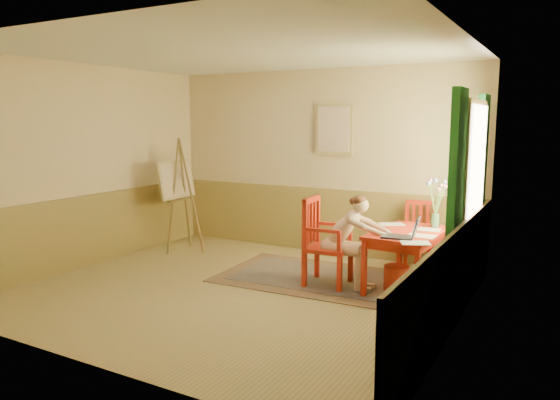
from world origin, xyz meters
The scene contains 14 objects.
room centered at (0.00, 0.00, 1.40)m, with size 5.04×4.54×2.84m.
wainscot centered at (0.00, 0.80, 0.50)m, with size 5.00×4.50×1.00m.
window centered at (2.42, 1.10, 1.35)m, with size 0.12×2.01×2.20m.
wall_portrait centered at (0.25, 2.20, 1.90)m, with size 0.60×0.05×0.76m.
rug centered at (0.56, 0.91, 0.01)m, with size 2.47×1.71×0.02m.
table centered at (1.75, 1.02, 0.63)m, with size 0.81×1.25×0.72m.
chair_left centered at (0.79, 0.69, 0.55)m, with size 0.54×0.52×1.10m.
chair_back centered at (1.64, 1.91, 0.47)m, with size 0.46×0.47×0.95m.
figure centered at (1.10, 0.71, 0.64)m, with size 0.87×0.39×1.16m.
laptop centered at (1.80, 0.62, 0.77)m, with size 0.43×0.29×0.25m.
papers centered at (1.82, 0.96, 0.72)m, with size 0.91×1.23×0.00m.
vase centered at (1.96, 1.44, 1.00)m, with size 0.22×0.30×0.61m.
wastebasket centered at (1.66, 0.88, 0.16)m, with size 0.30×0.30×0.32m, color #C03C24.
easel centered at (-1.94, 1.22, 1.05)m, with size 0.59×0.79×1.77m.
Camera 1 is at (3.41, -5.11, 2.03)m, focal length 33.78 mm.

